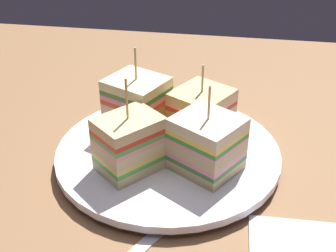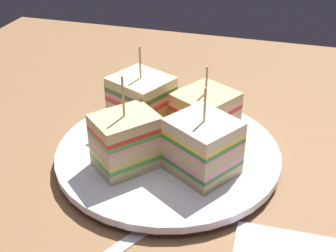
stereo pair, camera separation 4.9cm
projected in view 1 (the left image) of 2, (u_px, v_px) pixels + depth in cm
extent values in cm
cube|color=brown|center=(168.00, 166.00, 51.77)|extent=(91.36, 85.11, 1.80)
cylinder|color=white|center=(168.00, 157.00, 51.13)|extent=(15.63, 15.63, 0.70)
cylinder|color=white|center=(168.00, 152.00, 50.72)|extent=(25.21, 25.21, 0.86)
cube|color=beige|center=(200.00, 128.00, 53.45)|extent=(8.24, 8.39, 0.91)
cube|color=#B2844C|center=(184.00, 139.00, 51.42)|extent=(5.10, 3.10, 0.91)
cube|color=#497C36|center=(201.00, 123.00, 53.08)|extent=(8.24, 8.39, 0.52)
cube|color=red|center=(201.00, 119.00, 52.81)|extent=(8.24, 8.39, 0.52)
cube|color=#E0A698|center=(201.00, 115.00, 52.54)|extent=(8.24, 8.39, 0.52)
cube|color=#DBB57E|center=(201.00, 110.00, 52.17)|extent=(8.24, 8.39, 0.91)
cube|color=#B2844C|center=(185.00, 120.00, 50.14)|extent=(5.10, 3.10, 0.91)
cube|color=red|center=(201.00, 105.00, 51.80)|extent=(8.24, 8.39, 0.52)
cube|color=#F3A298|center=(202.00, 101.00, 51.53)|extent=(8.24, 8.39, 0.52)
cube|color=#D5B27A|center=(202.00, 95.00, 51.16)|extent=(8.24, 8.39, 0.91)
cylinder|color=tan|center=(203.00, 78.00, 50.07)|extent=(0.24, 0.24, 3.30)
cube|color=beige|center=(138.00, 126.00, 53.64)|extent=(8.10, 7.79, 1.09)
cube|color=#B2844C|center=(159.00, 134.00, 52.14)|extent=(2.55, 5.15, 1.09)
cube|color=red|center=(138.00, 120.00, 53.21)|extent=(8.10, 7.79, 0.59)
cube|color=#487C35|center=(138.00, 116.00, 52.91)|extent=(8.10, 7.79, 0.59)
cube|color=pink|center=(137.00, 112.00, 52.60)|extent=(8.10, 7.79, 0.59)
cube|color=#E1B48C|center=(137.00, 106.00, 52.17)|extent=(8.10, 7.79, 1.09)
cube|color=#B2844C|center=(159.00, 113.00, 50.68)|extent=(2.55, 5.15, 1.09)
cube|color=red|center=(137.00, 99.00, 51.74)|extent=(8.10, 7.79, 0.59)
cube|color=pink|center=(137.00, 95.00, 51.44)|extent=(8.10, 7.79, 0.59)
cube|color=#477A34|center=(137.00, 90.00, 51.13)|extent=(8.10, 7.79, 0.59)
cube|color=beige|center=(136.00, 83.00, 50.70)|extent=(8.10, 7.79, 1.09)
cylinder|color=tan|center=(136.00, 64.00, 49.45)|extent=(0.24, 0.24, 3.78)
cube|color=beige|center=(130.00, 163.00, 47.14)|extent=(7.78, 7.94, 1.14)
cube|color=#B2844C|center=(153.00, 153.00, 48.82)|extent=(3.76, 3.29, 1.14)
cube|color=#53AF47|center=(130.00, 157.00, 46.71)|extent=(7.78, 7.94, 0.52)
cube|color=#E6CF58|center=(130.00, 153.00, 46.44)|extent=(7.78, 7.94, 0.52)
cube|color=beige|center=(129.00, 146.00, 46.01)|extent=(7.78, 7.94, 1.14)
cube|color=#B2844C|center=(153.00, 136.00, 47.70)|extent=(3.76, 3.29, 1.14)
cube|color=#EBA396|center=(129.00, 139.00, 45.58)|extent=(7.78, 7.94, 0.52)
cube|color=#5DA547|center=(129.00, 135.00, 45.31)|extent=(7.78, 7.94, 0.52)
cube|color=red|center=(128.00, 131.00, 45.04)|extent=(7.78, 7.94, 0.52)
cube|color=#E1BF84|center=(128.00, 123.00, 44.62)|extent=(7.78, 7.94, 1.14)
cylinder|color=tan|center=(127.00, 99.00, 43.19)|extent=(0.24, 0.24, 4.38)
cube|color=#D1BE82|center=(206.00, 163.00, 47.13)|extent=(8.40, 8.23, 1.15)
cube|color=#9E7242|center=(183.00, 152.00, 48.89)|extent=(3.21, 4.92, 1.15)
cube|color=#46813F|center=(206.00, 157.00, 46.70)|extent=(8.40, 8.23, 0.51)
cube|color=pink|center=(206.00, 153.00, 46.44)|extent=(8.40, 8.23, 0.51)
cube|color=#D0B482|center=(207.00, 146.00, 46.01)|extent=(8.40, 8.23, 1.15)
cube|color=#B2844C|center=(184.00, 135.00, 47.77)|extent=(3.21, 4.92, 1.15)
cube|color=pink|center=(207.00, 139.00, 45.59)|extent=(8.40, 8.23, 0.51)
cube|color=#3D8C39|center=(207.00, 135.00, 45.32)|extent=(8.40, 8.23, 0.51)
cube|color=#FDD854|center=(208.00, 131.00, 45.06)|extent=(8.40, 8.23, 0.51)
cube|color=beige|center=(208.00, 124.00, 44.63)|extent=(8.40, 8.23, 1.15)
cylinder|color=tan|center=(209.00, 103.00, 43.40)|extent=(0.24, 0.24, 3.64)
cylinder|color=#EEC46A|center=(190.00, 146.00, 50.44)|extent=(4.77, 4.79, 0.99)
cylinder|color=#EDD573|center=(179.00, 152.00, 48.59)|extent=(5.59, 5.62, 1.12)
cylinder|color=#DFBC66|center=(179.00, 136.00, 50.19)|extent=(4.07, 4.07, 0.58)
cylinder|color=#E1CF79|center=(173.00, 128.00, 50.40)|extent=(3.43, 3.46, 0.86)
cylinder|color=#E4C173|center=(178.00, 137.00, 48.97)|extent=(5.28, 5.26, 0.75)
ellipsoid|color=#519245|center=(191.00, 103.00, 58.61)|extent=(4.81, 4.77, 1.37)
ellipsoid|color=#63B04D|center=(194.00, 107.00, 57.74)|extent=(3.96, 3.16, 1.22)
ellipsoid|color=#519942|center=(183.00, 116.00, 55.90)|extent=(3.66, 4.87, 0.95)
ellipsoid|color=#55A951|center=(180.00, 116.00, 56.02)|extent=(4.71, 4.41, 0.89)
cylinder|color=#D34831|center=(186.00, 105.00, 57.97)|extent=(4.39, 4.37, 1.06)
ellipsoid|color=silver|center=(181.00, 209.00, 43.47)|extent=(4.39, 4.85, 1.00)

